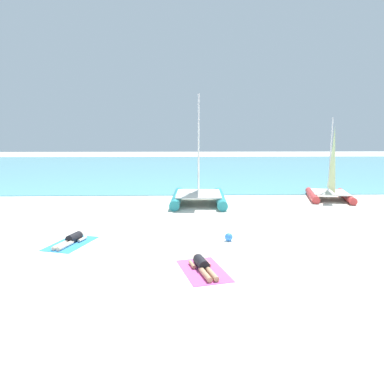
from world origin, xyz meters
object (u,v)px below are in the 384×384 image
Objects in this scene: sailboat_teal at (199,187)px; towel_right at (203,271)px; towel_left at (71,243)px; beach_ball at (229,237)px; sunbather_left at (72,239)px; sailboat_red at (330,188)px; sunbather_right at (203,265)px.

towel_right is (-0.33, -9.58, -0.87)m from sailboat_teal.
beach_ball reaches higher than towel_left.
towel_right is (4.38, -2.55, 0.00)m from towel_left.
sunbather_left is (0.02, 0.06, 0.13)m from towel_left.
sailboat_red is 10.48m from beach_ball.
sunbather_left reaches higher than towel_right.
beach_ball is at bearing -81.10° from sailboat_teal.
sailboat_teal reaches higher than beach_ball.
sailboat_red reaches higher than towel_left.
towel_left is 1.23× the size of sunbather_left.
sunbather_right reaches higher than towel_right.
sailboat_red is 13.19m from sunbather_right.
towel_left is at bearing -90.00° from sunbather_left.
sailboat_teal is 1.26× the size of sailboat_red.
sunbather_left is (-12.33, -7.94, -0.57)m from sailboat_red.
sailboat_red is at bearing 49.01° from sunbather_left.
sunbather_left is 0.99× the size of sunbather_right.
sailboat_teal is 3.10× the size of towel_left.
sunbather_left is at bearing 73.76° from towel_left.
sailboat_teal is 8.43m from sunbather_left.
sailboat_red is at bearing 10.12° from sailboat_teal.
towel_right is at bearing -89.10° from sailboat_teal.
towel_left is (-4.71, -7.03, -0.87)m from sailboat_teal.
sailboat_red is 2.46× the size of towel_right.
beach_ball is (-6.91, -7.86, -0.55)m from sailboat_red.
beach_ball is at bearing -117.44° from sailboat_red.
beach_ball is (1.07, 2.63, 0.01)m from sunbather_right.
sunbather_left is at bearing 135.62° from sunbather_right.
sailboat_teal is 9.55m from sunbather_right.
sailboat_teal is 6.96m from beach_ball.
sailboat_red is at bearing 32.94° from towel_left.
beach_ball is at bearing 17.10° from sunbather_left.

